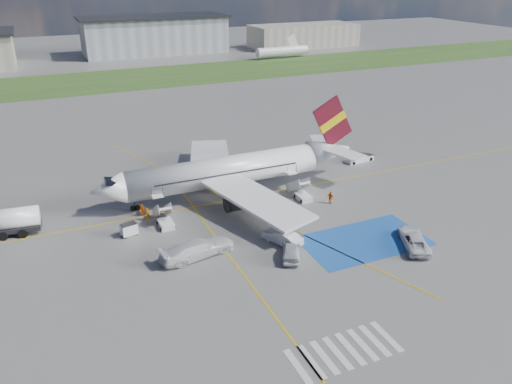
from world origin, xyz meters
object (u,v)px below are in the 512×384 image
(car_silver_b, at_px, (282,237))
(van_white_b, at_px, (197,246))
(belt_loader, at_px, (360,159))
(gpu_cart, at_px, (129,230))
(van_white_a, at_px, (414,238))
(car_silver_a, at_px, (291,250))
(airliner, at_px, (234,170))

(car_silver_b, distance_m, van_white_b, 9.48)
(belt_loader, bearing_deg, gpu_cart, -171.73)
(van_white_a, bearing_deg, car_silver_b, -0.35)
(gpu_cart, bearing_deg, van_white_b, -64.77)
(van_white_a, xyz_separation_m, van_white_b, (-22.46, 7.52, 0.26))
(belt_loader, relative_size, van_white_b, 0.80)
(car_silver_b, bearing_deg, van_white_a, 128.57)
(car_silver_a, distance_m, van_white_b, 9.91)
(gpu_cart, xyz_separation_m, car_silver_a, (14.76, -11.67, 0.15))
(belt_loader, distance_m, car_silver_a, 31.08)
(airliner, bearing_deg, car_silver_b, -90.79)
(car_silver_a, xyz_separation_m, car_silver_b, (0.41, 2.96, -0.01))
(van_white_b, bearing_deg, van_white_a, -118.38)
(belt_loader, height_order, van_white_b, van_white_b)
(belt_loader, distance_m, van_white_b, 36.16)
(van_white_b, bearing_deg, car_silver_a, -124.70)
(car_silver_a, distance_m, van_white_a, 13.89)
(belt_loader, bearing_deg, car_silver_b, -147.14)
(van_white_a, relative_size, van_white_b, 0.82)
(airliner, bearing_deg, belt_loader, 7.85)
(van_white_a, distance_m, van_white_b, 23.69)
(gpu_cart, distance_m, van_white_b, 9.49)
(gpu_cart, bearing_deg, airliner, 9.01)
(belt_loader, bearing_deg, car_silver_a, -143.30)
(airliner, xyz_separation_m, van_white_a, (12.86, -21.04, -2.43))
(airliner, xyz_separation_m, gpu_cart, (-15.38, -6.01, -2.72))
(car_silver_b, distance_m, van_white_a, 14.51)
(airliner, distance_m, van_white_b, 16.72)
(car_silver_b, bearing_deg, belt_loader, -167.46)
(car_silver_a, bearing_deg, airliner, -64.36)
(belt_loader, height_order, van_white_a, van_white_a)
(van_white_a, height_order, van_white_b, van_white_b)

